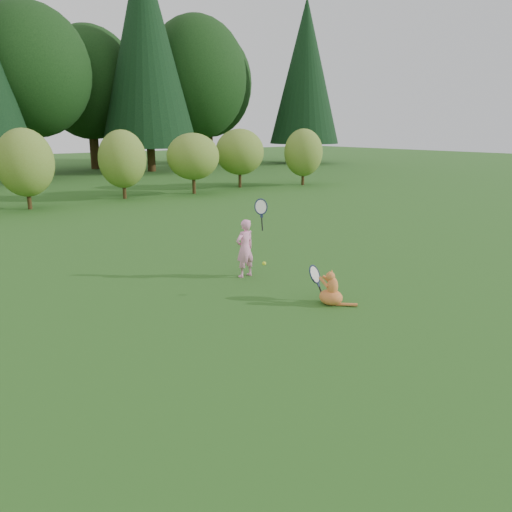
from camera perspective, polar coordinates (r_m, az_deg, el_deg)
ground at (r=7.55m, az=2.55°, el=-6.59°), size 100.00×100.00×0.00m
shrub_row at (r=18.95m, az=-24.15°, el=9.29°), size 28.00×3.00×2.80m
child at (r=9.22m, az=-1.22°, el=1.04°), size 0.62×0.39×1.62m
cat at (r=7.94m, az=8.51°, el=-3.50°), size 0.49×0.83×0.73m
tennis_ball at (r=8.17m, az=0.93°, el=-0.85°), size 0.07×0.07×0.07m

